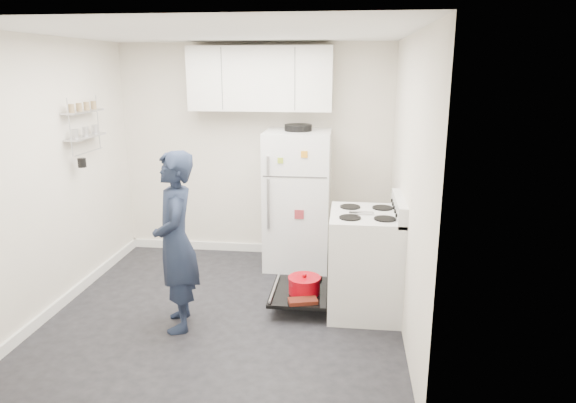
# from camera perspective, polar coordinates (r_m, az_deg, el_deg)

# --- Properties ---
(room) EXTENTS (3.21, 3.21, 2.51)m
(room) POSITION_cam_1_polar(r_m,az_deg,el_deg) (4.63, -7.42, 1.88)
(room) COLOR black
(room) RESTS_ON ground
(electric_range) EXTENTS (0.66, 0.76, 1.10)m
(electric_range) POSITION_cam_1_polar(r_m,az_deg,el_deg) (4.83, 8.39, -6.79)
(electric_range) COLOR silver
(electric_range) RESTS_ON ground
(open_oven_door) EXTENTS (0.55, 0.73, 0.23)m
(open_oven_door) POSITION_cam_1_polar(r_m,az_deg,el_deg) (4.93, 1.58, -9.63)
(open_oven_door) COLOR black
(open_oven_door) RESTS_ON ground
(refrigerator) EXTENTS (0.72, 0.74, 1.62)m
(refrigerator) POSITION_cam_1_polar(r_m,az_deg,el_deg) (5.80, 1.10, 0.31)
(refrigerator) COLOR white
(refrigerator) RESTS_ON ground
(upper_cabinets) EXTENTS (1.60, 0.33, 0.70)m
(upper_cabinets) POSITION_cam_1_polar(r_m,az_deg,el_deg) (5.86, -3.06, 13.48)
(upper_cabinets) COLOR silver
(upper_cabinets) RESTS_ON room
(wall_shelf_rack) EXTENTS (0.14, 0.60, 0.61)m
(wall_shelf_rack) POSITION_cam_1_polar(r_m,az_deg,el_deg) (5.52, -21.71, 7.97)
(wall_shelf_rack) COLOR #B2B2B7
(wall_shelf_rack) RESTS_ON room
(person) EXTENTS (0.53, 0.66, 1.56)m
(person) POSITION_cam_1_polar(r_m,az_deg,el_deg) (4.49, -12.36, -4.42)
(person) COLOR #171F34
(person) RESTS_ON ground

